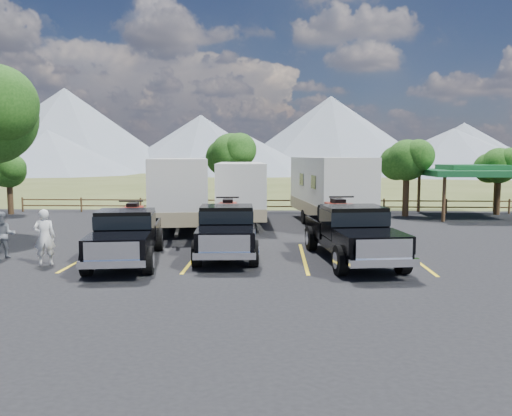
{
  "coord_description": "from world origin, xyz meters",
  "views": [
    {
      "loc": [
        0.98,
        -14.06,
        3.77
      ],
      "look_at": [
        0.15,
        6.58,
        1.6
      ],
      "focal_mm": 35.0,
      "sensor_mm": 36.0,
      "label": 1
    }
  ],
  "objects_px": {
    "person_b": "(3,235)",
    "trailer_right": "(329,190)",
    "rig_right": "(351,231)",
    "person_a": "(44,237)",
    "pavilion": "(473,172)",
    "rig_center": "(227,228)",
    "trailer_left": "(180,192)",
    "rig_left": "(127,233)",
    "trailer_center": "(241,192)"
  },
  "relations": [
    {
      "from": "person_b",
      "to": "trailer_right",
      "type": "bearing_deg",
      "value": 9.24
    },
    {
      "from": "rig_right",
      "to": "trailer_right",
      "type": "height_order",
      "value": "trailer_right"
    },
    {
      "from": "trailer_right",
      "to": "person_a",
      "type": "height_order",
      "value": "trailer_right"
    },
    {
      "from": "person_a",
      "to": "person_b",
      "type": "xyz_separation_m",
      "value": [
        -1.99,
        0.97,
        -0.1
      ]
    },
    {
      "from": "pavilion",
      "to": "rig_right",
      "type": "xyz_separation_m",
      "value": [
        -9.34,
        -13.31,
        -1.69
      ]
    },
    {
      "from": "trailer_right",
      "to": "person_a",
      "type": "relative_size",
      "value": 5.47
    },
    {
      "from": "rig_center",
      "to": "person_a",
      "type": "xyz_separation_m",
      "value": [
        -6.05,
        -2.08,
        -0.05
      ]
    },
    {
      "from": "trailer_left",
      "to": "person_b",
      "type": "distance_m",
      "value": 9.45
    },
    {
      "from": "rig_center",
      "to": "trailer_left",
      "type": "xyz_separation_m",
      "value": [
        -3.09,
        6.87,
        0.87
      ]
    },
    {
      "from": "pavilion",
      "to": "rig_left",
      "type": "relative_size",
      "value": 0.97
    },
    {
      "from": "rig_center",
      "to": "rig_right",
      "type": "distance_m",
      "value": 4.62
    },
    {
      "from": "trailer_left",
      "to": "trailer_right",
      "type": "distance_m",
      "value": 7.98
    },
    {
      "from": "trailer_right",
      "to": "pavilion",
      "type": "bearing_deg",
      "value": 14.83
    },
    {
      "from": "pavilion",
      "to": "trailer_left",
      "type": "bearing_deg",
      "value": -161.76
    },
    {
      "from": "rig_right",
      "to": "trailer_left",
      "type": "height_order",
      "value": "trailer_left"
    },
    {
      "from": "rig_left",
      "to": "person_a",
      "type": "bearing_deg",
      "value": -173.76
    },
    {
      "from": "rig_left",
      "to": "person_b",
      "type": "relative_size",
      "value": 3.73
    },
    {
      "from": "rig_right",
      "to": "person_b",
      "type": "distance_m",
      "value": 12.58
    },
    {
      "from": "trailer_left",
      "to": "person_a",
      "type": "xyz_separation_m",
      "value": [
        -2.96,
        -8.95,
        -0.91
      ]
    },
    {
      "from": "rig_center",
      "to": "trailer_center",
      "type": "bearing_deg",
      "value": 86.4
    },
    {
      "from": "trailer_center",
      "to": "person_b",
      "type": "distance_m",
      "value": 12.68
    },
    {
      "from": "rig_center",
      "to": "person_b",
      "type": "height_order",
      "value": "rig_center"
    },
    {
      "from": "rig_center",
      "to": "rig_right",
      "type": "xyz_separation_m",
      "value": [
        4.54,
        -0.85,
        0.05
      ]
    },
    {
      "from": "trailer_center",
      "to": "trailer_right",
      "type": "relative_size",
      "value": 0.92
    },
    {
      "from": "trailer_center",
      "to": "rig_right",
      "type": "bearing_deg",
      "value": -68.24
    },
    {
      "from": "rig_right",
      "to": "trailer_left",
      "type": "relative_size",
      "value": 0.66
    },
    {
      "from": "trailer_left",
      "to": "trailer_center",
      "type": "relative_size",
      "value": 1.08
    },
    {
      "from": "pavilion",
      "to": "rig_left",
      "type": "bearing_deg",
      "value": -141.31
    },
    {
      "from": "pavilion",
      "to": "rig_center",
      "type": "distance_m",
      "value": 18.73
    },
    {
      "from": "rig_right",
      "to": "trailer_right",
      "type": "distance_m",
      "value": 9.38
    },
    {
      "from": "rig_center",
      "to": "person_b",
      "type": "distance_m",
      "value": 8.12
    },
    {
      "from": "rig_left",
      "to": "rig_center",
      "type": "distance_m",
      "value": 3.68
    },
    {
      "from": "person_b",
      "to": "trailer_left",
      "type": "bearing_deg",
      "value": 30.48
    },
    {
      "from": "rig_center",
      "to": "trailer_right",
      "type": "distance_m",
      "value": 9.76
    },
    {
      "from": "trailer_right",
      "to": "trailer_left",
      "type": "bearing_deg",
      "value": -176.93
    },
    {
      "from": "pavilion",
      "to": "person_b",
      "type": "distance_m",
      "value": 25.85
    },
    {
      "from": "trailer_right",
      "to": "trailer_center",
      "type": "bearing_deg",
      "value": 168.73
    },
    {
      "from": "trailer_right",
      "to": "rig_right",
      "type": "bearing_deg",
      "value": -99.79
    },
    {
      "from": "trailer_center",
      "to": "person_b",
      "type": "height_order",
      "value": "trailer_center"
    },
    {
      "from": "person_a",
      "to": "trailer_left",
      "type": "bearing_deg",
      "value": -127.03
    },
    {
      "from": "trailer_center",
      "to": "person_a",
      "type": "xyz_separation_m",
      "value": [
        -5.97,
        -10.79,
        -0.79
      ]
    },
    {
      "from": "person_a",
      "to": "person_b",
      "type": "height_order",
      "value": "person_a"
    },
    {
      "from": "person_a",
      "to": "trailer_right",
      "type": "bearing_deg",
      "value": -154.27
    },
    {
      "from": "trailer_left",
      "to": "person_b",
      "type": "height_order",
      "value": "trailer_left"
    },
    {
      "from": "trailer_right",
      "to": "person_b",
      "type": "height_order",
      "value": "trailer_right"
    },
    {
      "from": "pavilion",
      "to": "trailer_right",
      "type": "xyz_separation_m",
      "value": [
        -9.15,
        -3.97,
        -0.84
      ]
    },
    {
      "from": "pavilion",
      "to": "rig_right",
      "type": "height_order",
      "value": "pavilion"
    },
    {
      "from": "pavilion",
      "to": "person_a",
      "type": "xyz_separation_m",
      "value": [
        -19.93,
        -14.54,
        -1.79
      ]
    },
    {
      "from": "rig_left",
      "to": "trailer_center",
      "type": "distance_m",
      "value": 10.65
    },
    {
      "from": "rig_left",
      "to": "trailer_left",
      "type": "relative_size",
      "value": 0.62
    }
  ]
}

